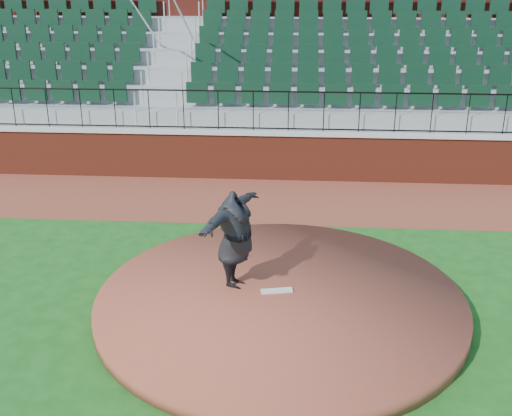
% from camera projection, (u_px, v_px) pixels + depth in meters
% --- Properties ---
extents(ground, '(90.00, 90.00, 0.00)m').
position_uv_depth(ground, '(250.00, 317.00, 10.15)').
color(ground, '#164D16').
rests_on(ground, ground).
extents(warning_track, '(34.00, 3.20, 0.01)m').
position_uv_depth(warning_track, '(267.00, 199.00, 15.17)').
color(warning_track, brown).
rests_on(warning_track, ground).
extents(field_wall, '(34.00, 0.35, 1.20)m').
position_uv_depth(field_wall, '(270.00, 156.00, 16.44)').
color(field_wall, maroon).
rests_on(field_wall, ground).
extents(wall_cap, '(34.00, 0.45, 0.10)m').
position_uv_depth(wall_cap, '(271.00, 132.00, 16.20)').
color(wall_cap, '#B7B7B7').
rests_on(wall_cap, field_wall).
extents(wall_railing, '(34.00, 0.05, 1.00)m').
position_uv_depth(wall_railing, '(271.00, 111.00, 16.00)').
color(wall_railing, black).
rests_on(wall_railing, wall_cap).
extents(seating_stands, '(34.00, 5.10, 4.60)m').
position_uv_depth(seating_stands, '(275.00, 74.00, 18.35)').
color(seating_stands, gray).
rests_on(seating_stands, ground).
extents(concourse_wall, '(34.00, 0.50, 5.50)m').
position_uv_depth(concourse_wall, '(279.00, 46.00, 20.78)').
color(concourse_wall, maroon).
rests_on(concourse_wall, ground).
extents(pitchers_mound, '(6.03, 6.03, 0.25)m').
position_uv_depth(pitchers_mound, '(280.00, 302.00, 10.35)').
color(pitchers_mound, brown).
rests_on(pitchers_mound, ground).
extents(pitching_rubber, '(0.54, 0.23, 0.03)m').
position_uv_depth(pitching_rubber, '(277.00, 291.00, 10.41)').
color(pitching_rubber, silver).
rests_on(pitching_rubber, pitchers_mound).
extents(pitcher, '(1.19, 2.15, 1.69)m').
position_uv_depth(pitcher, '(235.00, 239.00, 10.32)').
color(pitcher, black).
rests_on(pitcher, pitchers_mound).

